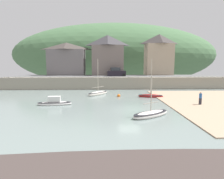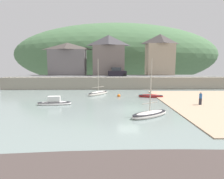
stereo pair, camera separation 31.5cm
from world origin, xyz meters
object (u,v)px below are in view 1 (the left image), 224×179
(sailboat_far_left, at_px, (98,93))
(mooring_buoy, at_px, (119,96))
(sailboat_nearest_shore, at_px, (54,103))
(waterfront_building_left, at_px, (67,59))
(waterfront_building_right, at_px, (159,54))
(parked_car_near_slipway, at_px, (116,72))
(sailboat_blue_trim, at_px, (151,114))
(person_on_slipway, at_px, (200,98))
(dinghy_open_wooden, at_px, (151,96))
(waterfront_building_centre, at_px, (108,55))

(sailboat_far_left, distance_m, mooring_buoy, 3.85)
(sailboat_nearest_shore, height_order, mooring_buoy, sailboat_nearest_shore)
(waterfront_building_left, relative_size, sailboat_nearest_shore, 2.06)
(waterfront_building_right, relative_size, sailboat_far_left, 1.62)
(waterfront_building_left, bearing_deg, parked_car_near_slipway, -20.67)
(waterfront_building_right, xyz_separation_m, parked_car_near_slipway, (-10.83, -4.50, -4.28))
(mooring_buoy, bearing_deg, waterfront_building_left, 123.91)
(sailboat_blue_trim, distance_m, person_on_slipway, 8.82)
(waterfront_building_right, xyz_separation_m, sailboat_far_left, (-14.45, -15.52, -7.20))
(sailboat_blue_trim, xyz_separation_m, sailboat_nearest_shore, (-11.03, 5.41, 0.07))
(sailboat_far_left, bearing_deg, sailboat_nearest_shore, -173.27)
(sailboat_blue_trim, relative_size, dinghy_open_wooden, 0.74)
(waterfront_building_left, xyz_separation_m, mooring_buoy, (11.68, -17.37, -6.23))
(waterfront_building_left, height_order, sailboat_nearest_shore, waterfront_building_left)
(sailboat_blue_trim, xyz_separation_m, mooring_buoy, (-2.45, 11.15, -0.08))
(waterfront_building_centre, bearing_deg, person_on_slipway, -64.25)
(mooring_buoy, bearing_deg, waterfront_building_centre, 95.30)
(dinghy_open_wooden, relative_size, sailboat_far_left, 1.00)
(waterfront_building_left, xyz_separation_m, parked_car_near_slipway, (11.93, -4.50, -3.19))
(waterfront_building_right, distance_m, person_on_slipway, 24.71)
(person_on_slipway, bearing_deg, sailboat_nearest_shore, 177.83)
(waterfront_building_right, distance_m, sailboat_far_left, 22.40)
(waterfront_building_centre, distance_m, mooring_buoy, 18.86)
(sailboat_nearest_shore, xyz_separation_m, mooring_buoy, (8.58, 5.74, -0.15))
(waterfront_building_right, bearing_deg, sailboat_far_left, -132.97)
(waterfront_building_right, height_order, person_on_slipway, waterfront_building_right)
(sailboat_far_left, bearing_deg, sailboat_blue_trim, -114.68)
(waterfront_building_right, relative_size, mooring_buoy, 19.14)
(sailboat_nearest_shore, distance_m, parked_car_near_slipway, 20.80)
(sailboat_nearest_shore, xyz_separation_m, sailboat_far_left, (5.21, 7.59, -0.03))
(waterfront_building_right, xyz_separation_m, sailboat_nearest_shore, (-19.66, -23.11, -7.17))
(waterfront_building_left, relative_size, parked_car_near_slipway, 2.13)
(waterfront_building_centre, height_order, sailboat_far_left, waterfront_building_centre)
(waterfront_building_right, bearing_deg, parked_car_near_slipway, -157.44)
(sailboat_nearest_shore, height_order, sailboat_far_left, sailboat_far_left)
(waterfront_building_left, height_order, parked_car_near_slipway, waterfront_building_left)
(waterfront_building_centre, distance_m, dinghy_open_wooden, 20.43)
(waterfront_building_centre, distance_m, sailboat_far_left, 17.14)
(dinghy_open_wooden, height_order, sailboat_far_left, dinghy_open_wooden)
(sailboat_nearest_shore, bearing_deg, person_on_slipway, -7.41)
(waterfront_building_centre, relative_size, person_on_slipway, 5.97)
(sailboat_far_left, height_order, mooring_buoy, sailboat_far_left)
(waterfront_building_right, bearing_deg, waterfront_building_left, 180.00)
(waterfront_building_centre, relative_size, parked_car_near_slipway, 2.29)
(waterfront_building_right, relative_size, person_on_slipway, 6.14)
(waterfront_building_left, distance_m, parked_car_near_slipway, 13.14)
(sailboat_blue_trim, relative_size, parked_car_near_slipway, 1.07)
(waterfront_building_centre, relative_size, sailboat_nearest_shore, 2.21)
(parked_car_near_slipway, bearing_deg, waterfront_building_right, 17.58)
(dinghy_open_wooden, distance_m, person_on_slipway, 7.64)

